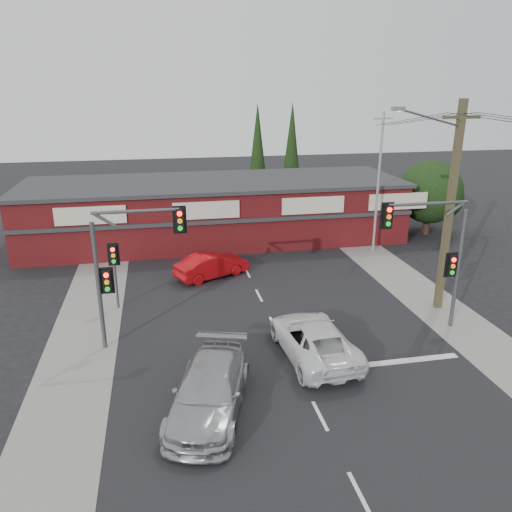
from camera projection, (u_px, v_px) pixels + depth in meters
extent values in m
plane|color=black|center=(288.00, 353.00, 20.68)|extent=(120.00, 120.00, 0.00)
cube|color=black|center=(263.00, 304.00, 25.32)|extent=(14.00, 70.00, 0.01)
cube|color=gray|center=(89.00, 318.00, 23.77)|extent=(3.00, 70.00, 0.02)
cube|color=gray|center=(417.00, 291.00, 26.87)|extent=(3.00, 70.00, 0.02)
cube|color=silver|center=(382.00, 363.00, 19.93)|extent=(6.50, 0.35, 0.01)
imported|color=white|center=(314.00, 339.00, 20.29)|extent=(2.85, 5.61, 1.52)
imported|color=#A5A8AB|center=(210.00, 390.00, 16.80)|extent=(3.80, 6.00, 1.62)
imported|color=#AC0A0F|center=(212.00, 265.00, 28.71)|extent=(4.54, 3.23, 1.42)
cube|color=silver|center=(359.00, 493.00, 13.57)|extent=(0.12, 1.60, 0.01)
cube|color=silver|center=(320.00, 416.00, 16.76)|extent=(0.12, 1.60, 0.01)
cube|color=silver|center=(293.00, 363.00, 19.96)|extent=(0.12, 1.60, 0.01)
cube|color=silver|center=(274.00, 324.00, 23.16)|extent=(0.12, 1.60, 0.01)
cube|color=silver|center=(259.00, 295.00, 26.35)|extent=(0.12, 1.60, 0.01)
cube|color=silver|center=(247.00, 273.00, 29.55)|extent=(0.12, 1.60, 0.01)
cube|color=#440D10|center=(215.00, 211.00, 35.63)|extent=(26.00, 8.00, 4.00)
cube|color=#2D2D30|center=(214.00, 182.00, 34.95)|extent=(26.40, 8.40, 0.25)
cube|color=beige|center=(90.00, 215.00, 30.05)|extent=(4.20, 0.12, 1.10)
cube|color=beige|center=(206.00, 210.00, 31.33)|extent=(4.20, 0.12, 1.10)
cube|color=beige|center=(313.00, 205.00, 32.61)|extent=(4.20, 0.12, 1.10)
cube|color=beige|center=(398.00, 201.00, 33.71)|extent=(4.20, 0.12, 1.10)
cube|color=#2D2D30|center=(223.00, 222.00, 31.73)|extent=(26.00, 0.15, 0.25)
cylinder|color=#2D2116|center=(427.00, 222.00, 36.96)|extent=(0.50, 0.50, 1.80)
sphere|color=black|center=(430.00, 192.00, 36.22)|extent=(4.60, 4.60, 4.60)
sphere|color=black|center=(440.00, 198.00, 37.65)|extent=(3.40, 3.40, 3.40)
sphere|color=black|center=(403.00, 201.00, 37.57)|extent=(2.80, 2.80, 2.80)
cylinder|color=#2D2116|center=(258.00, 201.00, 43.27)|extent=(0.24, 0.24, 2.00)
cone|color=black|center=(258.00, 149.00, 41.81)|extent=(1.80, 1.80, 7.50)
cylinder|color=#2D2116|center=(291.00, 195.00, 45.77)|extent=(0.24, 0.24, 2.00)
cone|color=black|center=(292.00, 145.00, 44.31)|extent=(1.80, 1.80, 7.50)
cylinder|color=#47494C|center=(99.00, 287.00, 20.28)|extent=(0.18, 0.18, 5.50)
cylinder|color=#47494C|center=(136.00, 211.00, 19.58)|extent=(3.40, 0.14, 0.14)
cylinder|color=#47494C|center=(105.00, 220.00, 19.46)|extent=(0.82, 0.14, 0.63)
cube|color=black|center=(180.00, 220.00, 20.04)|extent=(0.32, 0.22, 0.95)
cube|color=black|center=(180.00, 220.00, 20.10)|extent=(0.55, 0.04, 1.15)
cylinder|color=#FF0C07|center=(180.00, 214.00, 19.82)|extent=(0.20, 0.06, 0.20)
cylinder|color=orange|center=(180.00, 221.00, 19.92)|extent=(0.20, 0.06, 0.20)
cylinder|color=#0CE526|center=(180.00, 228.00, 20.02)|extent=(0.20, 0.06, 0.20)
cube|color=black|center=(107.00, 281.00, 20.26)|extent=(0.32, 0.22, 0.95)
cube|color=black|center=(107.00, 280.00, 20.32)|extent=(0.55, 0.04, 1.15)
cylinder|color=#FF0C07|center=(106.00, 275.00, 20.04)|extent=(0.20, 0.06, 0.20)
cylinder|color=orange|center=(107.00, 282.00, 20.14)|extent=(0.20, 0.06, 0.20)
cylinder|color=#0CE526|center=(107.00, 289.00, 20.24)|extent=(0.20, 0.06, 0.20)
cylinder|color=#47494C|center=(458.00, 270.00, 22.18)|extent=(0.18, 0.18, 5.50)
cylinder|color=#47494C|center=(429.00, 204.00, 20.85)|extent=(3.60, 0.14, 0.14)
cylinder|color=#47494C|center=(455.00, 209.00, 21.17)|extent=(0.82, 0.14, 0.63)
cube|color=black|center=(388.00, 216.00, 20.66)|extent=(0.32, 0.22, 0.95)
cube|color=black|center=(387.00, 216.00, 20.73)|extent=(0.55, 0.04, 1.15)
cylinder|color=#FF0C07|center=(390.00, 210.00, 20.45)|extent=(0.20, 0.06, 0.20)
cylinder|color=orange|center=(389.00, 217.00, 20.54)|extent=(0.20, 0.06, 0.20)
cylinder|color=#0CE526|center=(388.00, 224.00, 20.64)|extent=(0.20, 0.06, 0.20)
cube|color=black|center=(451.00, 265.00, 22.04)|extent=(0.32, 0.22, 0.95)
cube|color=black|center=(451.00, 265.00, 22.10)|extent=(0.55, 0.04, 1.15)
cylinder|color=#FF0C07|center=(454.00, 260.00, 21.82)|extent=(0.20, 0.06, 0.20)
cylinder|color=orange|center=(453.00, 266.00, 21.92)|extent=(0.20, 0.06, 0.20)
cylinder|color=#0CE526|center=(452.00, 273.00, 22.01)|extent=(0.20, 0.06, 0.20)
cylinder|color=#47494C|center=(116.00, 280.00, 24.45)|extent=(0.12, 0.12, 3.00)
cube|color=black|center=(113.00, 255.00, 24.03)|extent=(0.32, 0.22, 0.95)
cube|color=black|center=(113.00, 254.00, 24.09)|extent=(0.55, 0.04, 1.15)
cylinder|color=#FF0C07|center=(113.00, 250.00, 23.81)|extent=(0.20, 0.06, 0.20)
cylinder|color=orange|center=(113.00, 256.00, 23.91)|extent=(0.20, 0.06, 0.20)
cylinder|color=#0CE526|center=(114.00, 261.00, 24.00)|extent=(0.20, 0.06, 0.20)
cube|color=#4B432A|center=(450.00, 210.00, 23.40)|extent=(0.30, 0.30, 10.00)
cube|color=#4B432A|center=(462.00, 117.00, 22.04)|extent=(1.80, 0.14, 0.14)
cylinder|color=#47494C|center=(430.00, 118.00, 21.60)|extent=(3.23, 0.39, 0.89)
cube|color=slate|center=(398.00, 109.00, 21.04)|extent=(0.55, 0.25, 0.18)
cylinder|color=silver|center=(398.00, 111.00, 21.08)|extent=(0.28, 0.28, 0.05)
cylinder|color=gray|center=(378.00, 185.00, 32.00)|extent=(0.16, 0.16, 9.00)
cube|color=gray|center=(383.00, 118.00, 30.67)|extent=(1.20, 0.10, 0.10)
cylinder|color=black|center=(405.00, 120.00, 26.28)|extent=(0.73, 9.01, 1.22)
cylinder|color=black|center=(416.00, 120.00, 26.39)|extent=(0.52, 9.00, 1.22)
cylinder|color=black|center=(426.00, 120.00, 26.50)|extent=(0.31, 9.00, 1.22)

